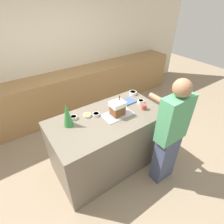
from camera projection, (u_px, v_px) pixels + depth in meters
ground_plane at (108, 161)px, 3.01m from camera, size 12.00×12.00×0.00m
wall_back at (52, 55)px, 3.69m from camera, size 8.00×0.05×2.60m
back_cabinet_block at (64, 95)px, 3.94m from camera, size 6.00×0.60×0.95m
kitchen_island at (108, 141)px, 2.74m from camera, size 1.67×0.89×0.95m
baking_tray at (117, 114)px, 2.52m from camera, size 0.44×0.27×0.01m
gingerbread_house at (118, 108)px, 2.45m from camera, size 0.20×0.17×0.28m
decorative_tree at (67, 115)px, 2.23m from camera, size 0.14×0.14×0.33m
candy_bowl_near_tray_right at (96, 114)px, 2.49m from camera, size 0.10×0.10×0.04m
candy_bowl_near_tray_left at (74, 117)px, 2.42m from camera, size 0.09×0.09×0.04m
candy_bowl_behind_tray at (141, 102)px, 2.76m from camera, size 0.10×0.10×0.05m
candy_bowl_far_left at (87, 115)px, 2.47m from camera, size 0.11×0.11×0.04m
candy_bowl_far_right at (133, 93)px, 2.99m from camera, size 0.12×0.12×0.05m
cookbook at (128, 101)px, 2.80m from camera, size 0.23×0.17×0.02m
mug at (144, 107)px, 2.61m from camera, size 0.08×0.08×0.08m
person at (170, 135)px, 2.31m from camera, size 0.43×0.54×1.65m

